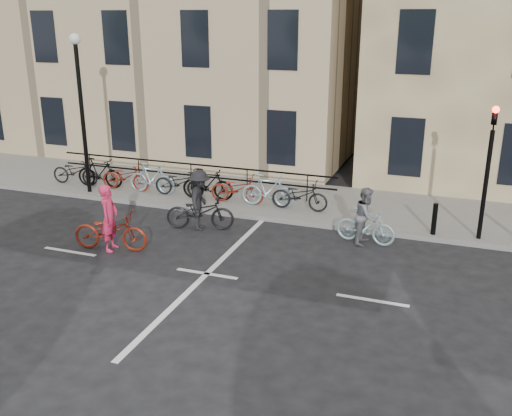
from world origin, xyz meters
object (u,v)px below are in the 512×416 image
(lamp_post, at_px, (80,95))
(cyclist_pink, at_px, (110,228))
(traffic_light, at_px, (489,157))
(cyclist_grey, at_px, (366,221))
(cyclist_dark, at_px, (200,206))

(lamp_post, xyz_separation_m, cyclist_pink, (3.46, -3.88, -2.87))
(traffic_light, xyz_separation_m, cyclist_grey, (-2.94, -1.04, -1.81))
(cyclist_grey, relative_size, cyclist_dark, 0.80)
(cyclist_pink, bearing_deg, cyclist_dark, -45.69)
(cyclist_grey, bearing_deg, lamp_post, 90.66)
(traffic_light, relative_size, lamp_post, 0.74)
(lamp_post, height_order, cyclist_dark, lamp_post)
(traffic_light, bearing_deg, lamp_post, 179.73)
(cyclist_grey, bearing_deg, cyclist_dark, 103.63)
(traffic_light, relative_size, cyclist_grey, 2.31)
(cyclist_dark, bearing_deg, lamp_post, 56.92)
(cyclist_pink, relative_size, cyclist_grey, 1.25)
(traffic_light, height_order, cyclist_pink, traffic_light)
(cyclist_pink, distance_m, cyclist_dark, 2.73)
(traffic_light, height_order, cyclist_dark, traffic_light)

